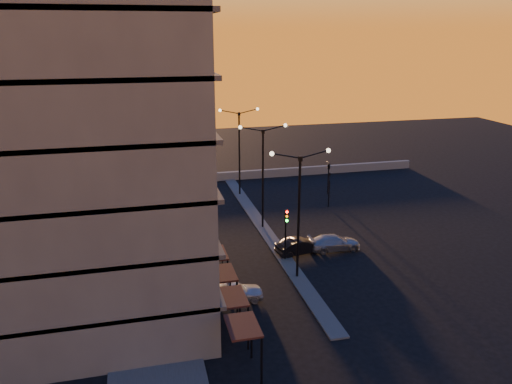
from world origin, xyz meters
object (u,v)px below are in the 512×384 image
object	(u,v)px
streetlamp_mid	(263,169)
car_wagon	(334,243)
traffic_light_main	(286,226)
car_sedan	(300,246)
car_hatchback	(233,292)

from	to	relation	value
streetlamp_mid	car_wagon	bearing A→B (deg)	-53.54
traffic_light_main	car_sedan	size ratio (longest dim) A/B	1.08
traffic_light_main	car_wagon	world-z (taller)	traffic_light_main
streetlamp_mid	car_sedan	size ratio (longest dim) A/B	2.43
streetlamp_mid	car_hatchback	xyz separation A→B (m)	(-5.18, -12.20, -4.91)
car_hatchback	car_wagon	bearing A→B (deg)	-57.61
traffic_light_main	car_hatchback	xyz separation A→B (m)	(-5.18, -5.08, -2.21)
streetlamp_mid	car_wagon	world-z (taller)	streetlamp_mid
car_sedan	car_wagon	size ratio (longest dim) A/B	0.91
car_hatchback	car_sedan	bearing A→B (deg)	-47.45
streetlamp_mid	car_sedan	world-z (taller)	streetlamp_mid
traffic_light_main	car_wagon	distance (m)	5.14
traffic_light_main	car_hatchback	world-z (taller)	traffic_light_main
car_hatchback	car_wagon	size ratio (longest dim) A/B	0.93
car_sedan	streetlamp_mid	bearing A→B (deg)	4.03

